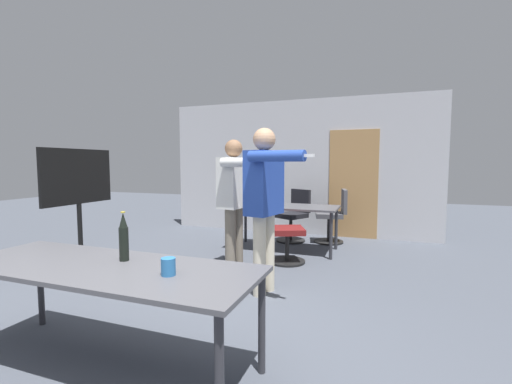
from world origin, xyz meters
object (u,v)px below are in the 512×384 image
person_right_polo (235,192)px  drink_cup (168,267)px  office_chair_far_left (282,233)px  beer_bottle (124,238)px  tv_screen (78,196)px  office_chair_far_right (294,217)px  person_near_casual (265,195)px  office_chair_near_pushed (333,217)px

person_right_polo → drink_cup: size_ratio=15.96×
office_chair_far_left → beer_bottle: beer_bottle is taller
drink_cup → tv_screen: bearing=146.5°
office_chair_far_right → drink_cup: office_chair_far_right is taller
office_chair_far_right → beer_bottle: bearing=116.6°
tv_screen → office_chair_far_right: bearing=-40.3°
person_near_casual → office_chair_near_pushed: person_near_casual is taller
office_chair_near_pushed → office_chair_far_left: bearing=148.9°
office_chair_far_left → drink_cup: 2.92m
office_chair_near_pushed → drink_cup: office_chair_near_pushed is taller
office_chair_near_pushed → beer_bottle: bearing=156.0°
person_right_polo → beer_bottle: size_ratio=4.93×
tv_screen → office_chair_far_left: (2.42, 1.24, -0.56)m
person_right_polo → beer_bottle: (0.10, -2.20, -0.14)m
office_chair_near_pushed → drink_cup: bearing=162.5°
person_right_polo → office_chair_far_right: 2.06m
person_right_polo → office_chair_far_left: bearing=143.6°
person_near_casual → person_right_polo: 0.91m
office_chair_far_left → drink_cup: (0.09, -2.90, 0.35)m
office_chair_far_right → office_chair_far_left: size_ratio=1.01×
tv_screen → office_chair_near_pushed: 4.07m
tv_screen → office_chair_near_pushed: (2.95, 2.75, -0.54)m
person_right_polo → drink_cup: bearing=20.4°
office_chair_near_pushed → beer_bottle: 4.36m
person_near_casual → drink_cup: person_near_casual is taller
office_chair_near_pushed → tv_screen: bearing=121.2°
office_chair_far_right → office_chair_far_left: 1.43m
person_near_casual → drink_cup: bearing=10.3°
office_chair_near_pushed → beer_bottle: beer_bottle is taller
office_chair_near_pushed → drink_cup: 4.44m
beer_bottle → person_near_casual: bearing=71.0°
person_near_casual → person_right_polo: bearing=-123.3°
person_near_casual → drink_cup: 1.75m
office_chair_far_left → person_near_casual: bearing=-15.9°
tv_screen → office_chair_far_left: size_ratio=1.73×
office_chair_far_left → drink_cup: office_chair_far_left is taller
tv_screen → office_chair_far_right: (2.25, 2.66, -0.55)m
person_near_casual → beer_bottle: bearing=-6.8°
tv_screen → person_near_casual: bearing=-88.7°
office_chair_near_pushed → person_near_casual: bearing=160.0°
tv_screen → office_chair_near_pushed: tv_screen is taller
office_chair_far_right → person_near_casual: bearing=126.5°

